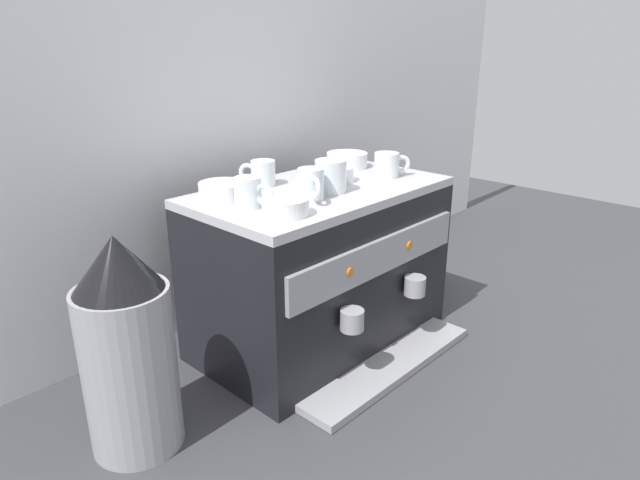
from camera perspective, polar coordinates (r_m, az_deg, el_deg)
name	(u,v)px	position (r m, az deg, el deg)	size (l,w,h in m)	color
ground_plane	(320,337)	(1.60, 0.00, -9.89)	(4.00, 4.00, 0.00)	#38383D
tiled_backsplash_wall	(234,120)	(1.65, -8.78, 11.97)	(2.80, 0.03, 1.15)	silver
espresso_machine	(321,267)	(1.50, 0.13, -2.79)	(0.67, 0.49, 0.44)	black
ceramic_cup_0	(311,185)	(1.31, -0.90, 5.67)	(0.07, 0.10, 0.08)	silver
ceramic_cup_1	(329,176)	(1.38, 0.96, 6.50)	(0.12, 0.08, 0.08)	silver
ceramic_cup_2	(388,165)	(1.55, 6.95, 7.62)	(0.10, 0.08, 0.07)	silver
ceramic_cup_3	(262,173)	(1.45, -5.97, 6.82)	(0.07, 0.09, 0.07)	silver
ceramic_cup_4	(250,193)	(1.26, -7.14, 4.82)	(0.06, 0.10, 0.07)	silver
ceramic_bowl_0	(223,191)	(1.35, -9.93, 4.96)	(0.11, 0.11, 0.04)	white
ceramic_bowl_1	(336,174)	(1.49, 1.65, 6.71)	(0.09, 0.09, 0.04)	white
ceramic_bowl_2	(285,207)	(1.21, -3.56, 3.37)	(0.10, 0.10, 0.04)	white
ceramic_bowl_3	(347,160)	(1.66, 2.77, 8.12)	(0.12, 0.12, 0.04)	white
coffee_grinder	(127,349)	(1.18, -19.07, -10.43)	(0.18, 0.18, 0.46)	#939399
milk_pitcher	(429,268)	(1.93, 11.03, -2.79)	(0.10, 0.10, 0.12)	#B7B7BC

